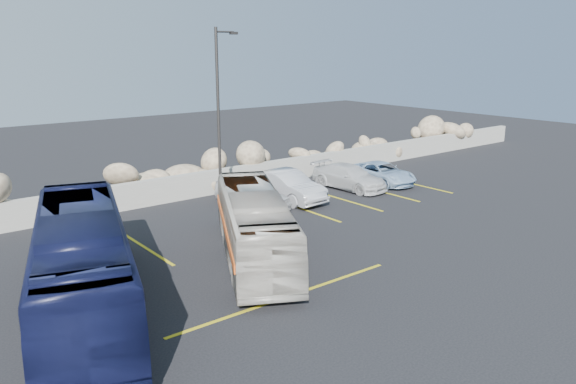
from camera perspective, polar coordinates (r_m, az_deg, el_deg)
ground at (r=17.33m, az=3.02°, el=-9.92°), size 90.00×90.00×0.00m
seawall at (r=26.80m, az=-14.21°, el=-0.12°), size 60.00×0.40×1.20m
riprap_pile at (r=27.71m, az=-15.34°, el=1.77°), size 54.00×2.80×2.60m
parking_lines at (r=24.11m, az=2.52°, el=-2.77°), size 18.16×9.36×0.01m
lamppost at (r=25.12m, az=-6.98°, el=7.85°), size 1.14×0.18×8.00m
vintage_bus at (r=19.44m, az=-3.45°, el=-3.41°), size 5.79×8.45×2.37m
tour_coach at (r=16.57m, az=-20.18°, el=-6.79°), size 5.26×10.23×2.78m
car_a at (r=25.75m, az=-3.70°, el=-0.06°), size 1.95×4.22×1.40m
car_b at (r=26.86m, az=-0.15°, el=0.64°), size 1.73×4.46×1.45m
car_c at (r=29.33m, az=6.24°, el=1.53°), size 2.10×4.42×1.24m
car_d at (r=30.74m, az=9.51°, el=1.91°), size 2.14×4.19×1.13m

